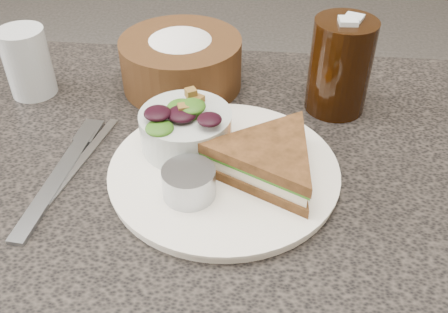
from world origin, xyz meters
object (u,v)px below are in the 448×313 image
Objects in this scene: dressing_ramekin at (189,183)px; bread_basket at (181,55)px; sandwich at (269,160)px; dinner_plate at (224,171)px; salad_bowl at (186,124)px; water_glass at (28,62)px; cola_glass at (341,63)px.

bread_basket reaches higher than dressing_ramekin.
sandwich is 0.27m from bread_basket.
salad_bowl is at bearing 142.82° from dinner_plate.
sandwich is 1.45× the size of salad_bowl.
water_glass is (-0.28, 0.22, 0.02)m from dressing_ramekin.
dinner_plate is 0.24m from bread_basket.
dressing_ramekin is (-0.09, -0.04, -0.00)m from sandwich.
dressing_ramekin is 0.36m from water_glass.
water_glass is at bearing -178.45° from sandwich.
water_glass is (-0.37, 0.18, 0.02)m from sandwich.
cola_glass is (0.20, 0.13, 0.03)m from salad_bowl.
salad_bowl is 0.63× the size of bread_basket.
sandwich is 0.10m from dressing_ramekin.
water_glass reaches higher than salad_bowl.
bread_basket is 0.24m from cola_glass.
dinner_plate is 1.91× the size of cola_glass.
salad_bowl is (-0.05, 0.04, 0.04)m from dinner_plate.
water_glass is at bearing 141.71° from dressing_ramekin.
dinner_plate is at bearing -162.15° from sandwich.
dinner_plate is 1.65× the size of sandwich.
dressing_ramekin is 0.59× the size of water_glass.
sandwich is 0.41m from water_glass.
cola_glass is (0.24, -0.04, 0.02)m from bread_basket.
bread_basket is 0.23m from water_glass.
cola_glass reaches higher than bread_basket.
dressing_ramekin is (0.02, -0.09, -0.02)m from salad_bowl.
salad_bowl is at bearing -147.01° from cola_glass.
salad_bowl is 0.29m from water_glass.
dressing_ramekin is (-0.04, -0.05, 0.02)m from dinner_plate.
dressing_ramekin is at bearing -123.54° from dinner_plate.
cola_glass is 1.43× the size of water_glass.
water_glass is (-0.23, -0.05, -0.00)m from bread_basket.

